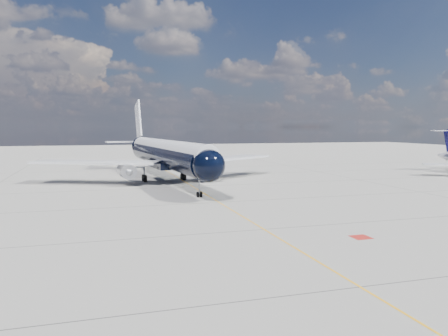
# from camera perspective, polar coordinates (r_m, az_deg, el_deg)

# --- Properties ---
(ground) EXTENTS (320.00, 320.00, 0.00)m
(ground) POSITION_cam_1_polar(r_m,az_deg,el_deg) (73.44, -4.99, -1.91)
(ground) COLOR gray
(ground) RESTS_ON ground
(taxiway_centerline) EXTENTS (0.16, 160.00, 0.01)m
(taxiway_centerline) POSITION_cam_1_polar(r_m,az_deg,el_deg) (68.60, -4.14, -2.42)
(taxiway_centerline) COLOR #ECA10C
(taxiway_centerline) RESTS_ON ground
(red_marking) EXTENTS (1.60, 1.60, 0.01)m
(red_marking) POSITION_cam_1_polar(r_m,az_deg,el_deg) (39.13, 17.45, -8.62)
(red_marking) COLOR maroon
(red_marking) RESTS_ON ground
(main_airliner) EXTENTS (43.31, 52.91, 15.28)m
(main_airliner) POSITION_cam_1_polar(r_m,az_deg,el_deg) (76.01, -7.84, 1.90)
(main_airliner) COLOR black
(main_airliner) RESTS_ON ground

